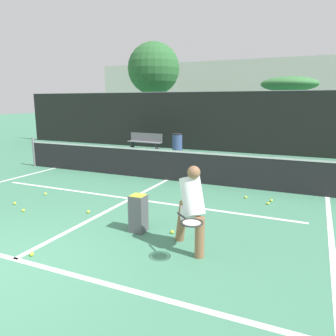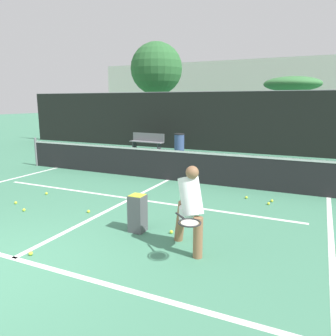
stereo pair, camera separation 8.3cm
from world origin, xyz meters
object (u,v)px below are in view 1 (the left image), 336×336
(player_practicing, at_px, (191,206))
(trash_bin, at_px, (177,144))
(courtside_bench, at_px, (145,141))
(parked_car, at_px, (198,130))
(ball_hopper, at_px, (138,212))

(player_practicing, height_order, trash_bin, player_practicing)
(player_practicing, bearing_deg, trash_bin, 155.41)
(courtside_bench, bearing_deg, player_practicing, -53.77)
(player_practicing, xyz_separation_m, courtside_bench, (-5.92, 9.47, -0.29))
(player_practicing, relative_size, trash_bin, 1.50)
(trash_bin, height_order, parked_car, parked_car)
(courtside_bench, height_order, parked_car, parked_car)
(courtside_bench, bearing_deg, trash_bin, -6.63)
(trash_bin, bearing_deg, player_practicing, -66.02)
(player_practicing, xyz_separation_m, trash_bin, (-4.05, 9.11, -0.28))
(player_practicing, distance_m, parked_car, 15.17)
(parked_car, bearing_deg, courtside_bench, -102.06)
(player_practicing, bearing_deg, parked_car, 150.19)
(ball_hopper, distance_m, courtside_bench, 10.29)
(ball_hopper, relative_size, courtside_bench, 0.39)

